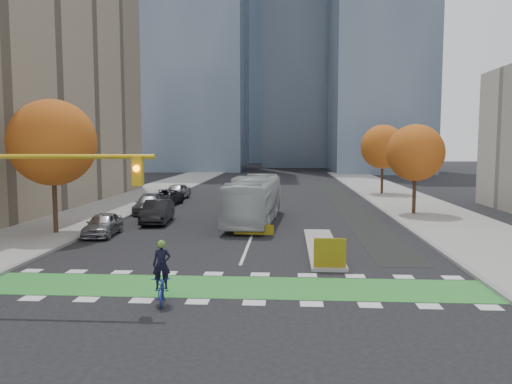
# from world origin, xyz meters

# --- Properties ---
(ground) EXTENTS (300.00, 300.00, 0.00)m
(ground) POSITION_xyz_m (0.00, 0.00, 0.00)
(ground) COLOR black
(ground) RESTS_ON ground
(sidewalk_west) EXTENTS (7.00, 120.00, 0.15)m
(sidewalk_west) POSITION_xyz_m (-13.50, 20.00, 0.07)
(sidewalk_west) COLOR gray
(sidewalk_west) RESTS_ON ground
(sidewalk_east) EXTENTS (7.00, 120.00, 0.15)m
(sidewalk_east) POSITION_xyz_m (13.50, 20.00, 0.07)
(sidewalk_east) COLOR gray
(sidewalk_east) RESTS_ON ground
(curb_west) EXTENTS (0.30, 120.00, 0.16)m
(curb_west) POSITION_xyz_m (-10.00, 20.00, 0.07)
(curb_west) COLOR gray
(curb_west) RESTS_ON ground
(curb_east) EXTENTS (0.30, 120.00, 0.16)m
(curb_east) POSITION_xyz_m (10.00, 20.00, 0.07)
(curb_east) COLOR gray
(curb_east) RESTS_ON ground
(bike_crossing) EXTENTS (20.00, 3.00, 0.01)m
(bike_crossing) POSITION_xyz_m (0.00, 1.50, 0.01)
(bike_crossing) COLOR #2D8B31
(bike_crossing) RESTS_ON ground
(centre_line) EXTENTS (0.15, 70.00, 0.01)m
(centre_line) POSITION_xyz_m (0.00, 40.00, 0.01)
(centre_line) COLOR silver
(centre_line) RESTS_ON ground
(bike_lane_paint) EXTENTS (2.50, 50.00, 0.01)m
(bike_lane_paint) POSITION_xyz_m (7.50, 30.00, 0.01)
(bike_lane_paint) COLOR black
(bike_lane_paint) RESTS_ON ground
(median_island) EXTENTS (1.60, 10.00, 0.16)m
(median_island) POSITION_xyz_m (4.00, 9.00, 0.08)
(median_island) COLOR gray
(median_island) RESTS_ON ground
(hazard_board) EXTENTS (1.40, 0.12, 1.30)m
(hazard_board) POSITION_xyz_m (4.00, 4.20, 0.80)
(hazard_board) COLOR yellow
(hazard_board) RESTS_ON median_island
(tower_nw) EXTENTS (22.00, 22.00, 70.00)m
(tower_nw) POSITION_xyz_m (-18.00, 90.00, 35.00)
(tower_nw) COLOR #47566B
(tower_nw) RESTS_ON ground
(tower_ne) EXTENTS (18.00, 24.00, 60.00)m
(tower_ne) POSITION_xyz_m (20.00, 85.00, 30.00)
(tower_ne) COLOR #47566B
(tower_ne) RESTS_ON ground
(tower_far) EXTENTS (26.00, 26.00, 80.00)m
(tower_far) POSITION_xyz_m (-4.00, 140.00, 40.00)
(tower_far) COLOR #47566B
(tower_far) RESTS_ON ground
(tree_west) EXTENTS (5.20, 5.20, 8.22)m
(tree_west) POSITION_xyz_m (-12.00, 12.00, 5.62)
(tree_west) COLOR #332114
(tree_west) RESTS_ON ground
(tree_east_near) EXTENTS (4.40, 4.40, 7.08)m
(tree_east_near) POSITION_xyz_m (12.00, 22.00, 4.86)
(tree_east_near) COLOR #332114
(tree_east_near) RESTS_ON ground
(tree_east_far) EXTENTS (4.80, 4.80, 7.65)m
(tree_east_far) POSITION_xyz_m (12.50, 38.00, 5.24)
(tree_east_far) COLOR #332114
(tree_east_far) RESTS_ON ground
(traffic_signal_west) EXTENTS (8.53, 0.56, 5.20)m
(traffic_signal_west) POSITION_xyz_m (-7.93, -0.51, 4.03)
(traffic_signal_west) COLOR #BF9914
(traffic_signal_west) RESTS_ON ground
(cyclist) EXTENTS (1.05, 2.02, 2.22)m
(cyclist) POSITION_xyz_m (-2.21, -0.57, 0.74)
(cyclist) COLOR navy
(cyclist) RESTS_ON ground
(bus) EXTENTS (3.51, 11.94, 3.28)m
(bus) POSITION_xyz_m (-0.21, 17.66, 1.64)
(bus) COLOR #B4BBBD
(bus) RESTS_ON ground
(parked_car_a) EXTENTS (1.88, 4.19, 1.40)m
(parked_car_a) POSITION_xyz_m (-9.00, 11.86, 0.70)
(parked_car_a) COLOR #939398
(parked_car_a) RESTS_ON ground
(parked_car_b) EXTENTS (2.08, 5.00, 1.61)m
(parked_car_b) POSITION_xyz_m (-6.97, 16.86, 0.80)
(parked_car_b) COLOR black
(parked_car_b) RESTS_ON ground
(parked_car_c) EXTENTS (2.58, 5.17, 1.44)m
(parked_car_c) POSITION_xyz_m (-9.00, 21.86, 0.72)
(parked_car_c) COLOR #49494D
(parked_car_c) RESTS_ON ground
(parked_car_d) EXTENTS (2.86, 5.34, 1.43)m
(parked_car_d) POSITION_xyz_m (-9.00, 26.86, 0.71)
(parked_car_d) COLOR black
(parked_car_d) RESTS_ON ground
(parked_car_e) EXTENTS (2.43, 4.82, 1.57)m
(parked_car_e) POSITION_xyz_m (-9.00, 32.00, 0.79)
(parked_car_e) COLOR gray
(parked_car_e) RESTS_ON ground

